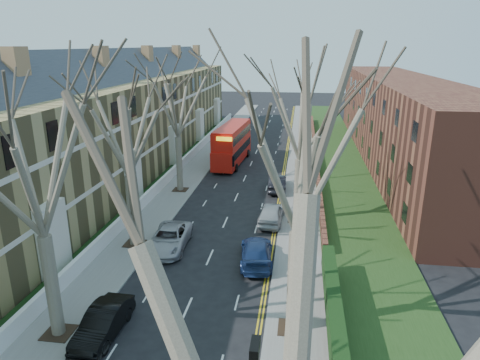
% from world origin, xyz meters
% --- Properties ---
extents(pavement_left, '(3.00, 102.00, 0.12)m').
position_xyz_m(pavement_left, '(-6.00, 39.00, 0.06)').
color(pavement_left, slate).
rests_on(pavement_left, ground).
extents(pavement_right, '(3.00, 102.00, 0.12)m').
position_xyz_m(pavement_right, '(6.00, 39.00, 0.06)').
color(pavement_right, slate).
rests_on(pavement_right, ground).
extents(terrace_left, '(9.70, 78.00, 13.60)m').
position_xyz_m(terrace_left, '(-13.65, 31.00, 5.53)').
color(terrace_left, olive).
rests_on(terrace_left, ground).
extents(flats_right, '(13.97, 54.00, 10.00)m').
position_xyz_m(flats_right, '(17.46, 43.00, 4.98)').
color(flats_right, brown).
rests_on(flats_right, ground).
extents(front_wall_left, '(0.30, 78.00, 1.00)m').
position_xyz_m(front_wall_left, '(-7.65, 31.00, 0.62)').
color(front_wall_left, white).
rests_on(front_wall_left, ground).
extents(grass_verge_right, '(6.00, 102.00, 0.06)m').
position_xyz_m(grass_verge_right, '(10.50, 39.00, 0.15)').
color(grass_verge_right, '#1F3B15').
rests_on(grass_verge_right, ground).
extents(tree_left_mid, '(10.50, 10.50, 14.71)m').
position_xyz_m(tree_left_mid, '(-5.70, 6.00, 9.56)').
color(tree_left_mid, '#685C4A').
rests_on(tree_left_mid, ground).
extents(tree_left_far, '(10.15, 10.15, 14.22)m').
position_xyz_m(tree_left_far, '(-5.70, 16.00, 9.24)').
color(tree_left_far, '#685C4A').
rests_on(tree_left_far, ground).
extents(tree_left_dist, '(10.50, 10.50, 14.71)m').
position_xyz_m(tree_left_dist, '(-5.70, 28.00, 9.56)').
color(tree_left_dist, '#685C4A').
rests_on(tree_left_dist, ground).
extents(tree_right_mid, '(10.50, 10.50, 14.71)m').
position_xyz_m(tree_right_mid, '(5.70, 8.00, 9.56)').
color(tree_right_mid, '#685C4A').
rests_on(tree_right_mid, ground).
extents(tree_right_far, '(10.15, 10.15, 14.22)m').
position_xyz_m(tree_right_far, '(5.70, 22.00, 9.24)').
color(tree_right_far, '#685C4A').
rests_on(tree_right_far, ground).
extents(double_decker_bus, '(3.29, 10.98, 4.54)m').
position_xyz_m(double_decker_bus, '(-2.27, 38.78, 2.23)').
color(double_decker_bus, red).
rests_on(double_decker_bus, ground).
extents(car_left_mid, '(1.64, 4.42, 1.44)m').
position_xyz_m(car_left_mid, '(-3.48, 6.30, 0.72)').
color(car_left_mid, black).
rests_on(car_left_mid, ground).
extents(car_left_far, '(2.67, 5.43, 1.48)m').
position_xyz_m(car_left_far, '(-3.09, 15.92, 0.74)').
color(car_left_far, '#A2A1A6').
rests_on(car_left_far, ground).
extents(car_right_near, '(2.54, 5.21, 1.46)m').
position_xyz_m(car_right_near, '(3.19, 14.75, 0.73)').
color(car_right_near, navy).
rests_on(car_right_near, ground).
extents(car_right_mid, '(2.14, 4.78, 1.60)m').
position_xyz_m(car_right_mid, '(3.69, 21.49, 0.80)').
color(car_right_mid, '#9CA1A5').
rests_on(car_right_mid, ground).
extents(car_right_far, '(1.79, 4.77, 1.56)m').
position_xyz_m(car_right_far, '(3.70, 29.55, 0.78)').
color(car_right_far, black).
rests_on(car_right_far, ground).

